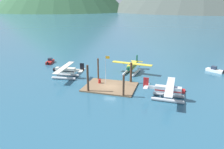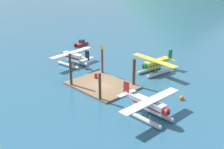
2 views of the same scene
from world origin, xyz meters
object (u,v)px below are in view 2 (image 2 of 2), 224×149
(mooring_buoy, at_px, (182,98))
(boat_red_open_west, at_px, (82,44))
(flagpole, at_px, (101,59))
(seaplane_cream_port_fwd, at_px, (73,58))
(fuel_drum, at_px, (96,76))
(seaplane_silver_stbd_aft, at_px, (149,107))
(seaplane_yellow_bow_right, at_px, (155,65))

(mooring_buoy, xyz_separation_m, boat_red_open_west, (-35.44, 9.01, 0.17))
(mooring_buoy, bearing_deg, flagpole, -162.56)
(flagpole, xyz_separation_m, seaplane_cream_port_fwd, (-10.93, 2.13, -2.73))
(flagpole, xyz_separation_m, fuel_drum, (-1.63, 0.29, -3.57))
(flagpole, bearing_deg, fuel_drum, 170.10)
(mooring_buoy, bearing_deg, boat_red_open_west, 165.73)
(mooring_buoy, height_order, boat_red_open_west, boat_red_open_west)
(seaplane_silver_stbd_aft, bearing_deg, mooring_buoy, 88.73)
(flagpole, distance_m, boat_red_open_west, 26.00)
(fuel_drum, bearing_deg, seaplane_silver_stbd_aft, -14.39)
(flagpole, bearing_deg, boat_red_open_west, 149.08)
(seaplane_yellow_bow_right, xyz_separation_m, boat_red_open_west, (-25.69, 2.86, -1.09))
(flagpole, distance_m, mooring_buoy, 14.58)
(fuel_drum, xyz_separation_m, mooring_buoy, (15.01, 3.92, -0.42))
(mooring_buoy, xyz_separation_m, seaplane_yellow_bow_right, (-9.75, 6.15, 1.26))
(flagpole, relative_size, seaplane_silver_stbd_aft, 0.62)
(mooring_buoy, height_order, seaplane_cream_port_fwd, seaplane_cream_port_fwd)
(flagpole, xyz_separation_m, seaplane_yellow_bow_right, (3.63, 10.36, -2.73))
(seaplane_cream_port_fwd, xyz_separation_m, boat_red_open_west, (-11.12, 11.09, -1.09))
(seaplane_yellow_bow_right, height_order, boat_red_open_west, seaplane_yellow_bow_right)
(mooring_buoy, relative_size, seaplane_cream_port_fwd, 0.06)
(fuel_drum, distance_m, seaplane_cream_port_fwd, 9.52)
(seaplane_cream_port_fwd, height_order, seaplane_yellow_bow_right, same)
(fuel_drum, relative_size, seaplane_cream_port_fwd, 0.08)
(fuel_drum, height_order, seaplane_yellow_bow_right, seaplane_yellow_bow_right)
(seaplane_silver_stbd_aft, distance_m, boat_red_open_west, 39.05)
(flagpole, height_order, seaplane_silver_stbd_aft, flagpole)
(seaplane_cream_port_fwd, xyz_separation_m, seaplane_yellow_bow_right, (14.57, 8.23, 0.00))
(mooring_buoy, xyz_separation_m, seaplane_cream_port_fwd, (-24.32, -2.08, 1.26))
(mooring_buoy, height_order, seaplane_silver_stbd_aft, seaplane_silver_stbd_aft)
(fuel_drum, height_order, boat_red_open_west, boat_red_open_west)
(flagpole, bearing_deg, seaplane_cream_port_fwd, 168.99)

